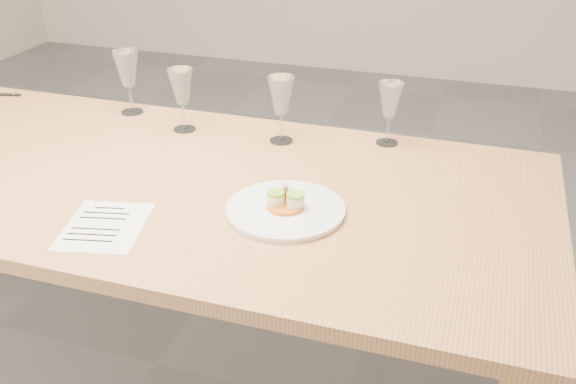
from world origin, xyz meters
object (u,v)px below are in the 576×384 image
(ballpoint_pen, at_px, (2,94))
(recipe_sheet, at_px, (105,226))
(dining_table, at_px, (133,190))
(dinner_plate, at_px, (286,209))
(wine_glass_1, at_px, (127,70))
(wine_glass_3, at_px, (281,97))
(wine_glass_4, at_px, (390,102))
(wine_glass_2, at_px, (181,88))

(ballpoint_pen, bearing_deg, recipe_sheet, -51.57)
(dining_table, xyz_separation_m, dinner_plate, (0.51, -0.10, 0.08))
(dining_table, relative_size, recipe_sheet, 8.55)
(ballpoint_pen, xyz_separation_m, wine_glass_1, (0.56, -0.00, 0.15))
(wine_glass_1, height_order, wine_glass_3, wine_glass_1)
(recipe_sheet, bearing_deg, wine_glass_1, 102.23)
(wine_glass_1, xyz_separation_m, wine_glass_3, (0.59, -0.08, -0.01))
(wine_glass_3, bearing_deg, dinner_plate, -70.17)
(dining_table, xyz_separation_m, wine_glass_4, (0.68, 0.42, 0.21))
(recipe_sheet, height_order, wine_glass_3, wine_glass_3)
(ballpoint_pen, xyz_separation_m, wine_glass_4, (1.47, 0.00, 0.13))
(dinner_plate, xyz_separation_m, ballpoint_pen, (-1.30, 0.52, -0.01))
(dining_table, height_order, wine_glass_1, wine_glass_1)
(recipe_sheet, distance_m, wine_glass_2, 0.65)
(ballpoint_pen, height_order, wine_glass_3, wine_glass_3)
(recipe_sheet, height_order, wine_glass_2, wine_glass_2)
(dinner_plate, relative_size, wine_glass_4, 1.54)
(recipe_sheet, relative_size, ballpoint_pen, 1.98)
(wine_glass_4, bearing_deg, recipe_sheet, -128.58)
(wine_glass_1, bearing_deg, ballpoint_pen, 179.52)
(wine_glass_3, distance_m, wine_glass_4, 0.34)
(dinner_plate, height_order, wine_glass_4, wine_glass_4)
(dinner_plate, height_order, ballpoint_pen, dinner_plate)
(wine_glass_2, bearing_deg, recipe_sheet, -82.18)
(wine_glass_1, distance_m, wine_glass_4, 0.91)
(dinner_plate, distance_m, ballpoint_pen, 1.40)
(wine_glass_1, xyz_separation_m, wine_glass_2, (0.25, -0.09, -0.01))
(dinner_plate, height_order, recipe_sheet, dinner_plate)
(wine_glass_1, bearing_deg, dinner_plate, -34.62)
(dining_table, relative_size, wine_glass_3, 11.27)
(wine_glass_2, bearing_deg, wine_glass_1, 160.65)
(recipe_sheet, bearing_deg, wine_glass_4, 38.54)
(wine_glass_2, height_order, wine_glass_3, wine_glass_3)
(wine_glass_1, bearing_deg, wine_glass_4, 0.52)
(dinner_plate, bearing_deg, ballpoint_pen, 158.33)
(dinner_plate, bearing_deg, dining_table, 169.05)
(dining_table, distance_m, wine_glass_2, 0.39)
(dinner_plate, distance_m, wine_glass_3, 0.48)
(recipe_sheet, relative_size, wine_glass_3, 1.32)
(dinner_plate, distance_m, wine_glass_1, 0.91)
(wine_glass_1, bearing_deg, dining_table, -60.59)
(dinner_plate, xyz_separation_m, wine_glass_1, (-0.74, 0.51, 0.14))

